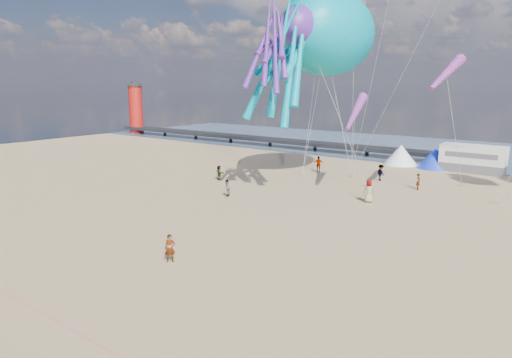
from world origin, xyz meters
The scene contains 25 objects.
ground centered at (0.00, 0.00, 0.00)m, with size 120.00×120.00×0.00m, color tan.
water centered at (0.00, 55.00, 0.02)m, with size 120.00×120.00×0.00m, color #3D5775.
pier centered at (-28.00, 44.00, 1.00)m, with size 60.00×3.00×0.50m, color black.
lighthouse centered at (-56.00, 44.00, 4.50)m, with size 2.60×2.60×9.00m, color #A5140F.
motorhome_0 centered at (6.00, 40.00, 1.50)m, with size 6.60×2.50×3.00m, color silver.
tent_white centered at (-2.00, 40.00, 1.20)m, with size 4.00×4.00×2.40m, color white.
tent_blue centered at (2.00, 40.00, 1.20)m, with size 4.00×4.00×2.40m, color #1933CC.
rope_line centered at (0.00, -5.00, 0.02)m, with size 0.03×0.03×34.00m, color #F2338C.
standing_person centered at (-1.41, 2.29, 0.78)m, with size 0.57×0.37×1.56m, color tan.
beachgoer_0 centered at (2.13, 20.90, 0.93)m, with size 0.67×0.44×1.85m, color #7F6659.
beachgoer_1 centered at (-8.48, 15.38, 0.74)m, with size 0.73×0.47×1.49m, color #7F6659.
beachgoer_2 centered at (-0.35, 29.68, 0.83)m, with size 0.80×0.63×1.65m, color #7F6659.
beachgoer_3 centered at (-7.50, 29.78, 0.90)m, with size 1.16×0.67×1.79m, color #7F6659.
beachgoer_4 centered at (-13.56, 20.16, 0.75)m, with size 0.88×0.37×1.50m, color #7F6659.
beachgoer_5 centered at (3.94, 28.00, 0.75)m, with size 1.39×0.44×1.50m, color #7F6659.
sandbag_a centered at (-7.82, 26.93, 0.11)m, with size 0.50×0.35×0.22m, color gray.
sandbag_b centered at (-0.35, 26.24, 0.11)m, with size 0.50×0.35×0.22m, color gray.
sandbag_c centered at (10.60, 26.58, 0.11)m, with size 0.50×0.35×0.22m, color gray.
sandbag_d centered at (6.89, 31.74, 0.11)m, with size 0.50×0.35×0.22m, color gray.
sandbag_e centered at (-3.44, 29.54, 0.11)m, with size 0.50×0.35×0.22m, color gray.
kite_octopus_teal centered at (-5.10, 26.52, 14.28)m, with size 5.48×12.78×14.61m, color #008EA2, non-canonical shape.
kite_octopus_purple centered at (-5.23, 22.24, 14.48)m, with size 3.74×8.73×9.97m, color #54248B, non-canonical shape.
windsock_left centered at (-5.43, 26.17, 16.63)m, with size 1.10×6.51×6.51m, color red, non-canonical shape.
windsock_mid centered at (6.03, 26.28, 10.42)m, with size 1.00×5.75×5.75m, color red, non-canonical shape.
windsock_right centered at (-0.52, 23.39, 7.14)m, with size 0.90×5.37×5.37m, color red, non-canonical shape.
Camera 1 is at (16.51, -13.80, 9.65)m, focal length 32.00 mm.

